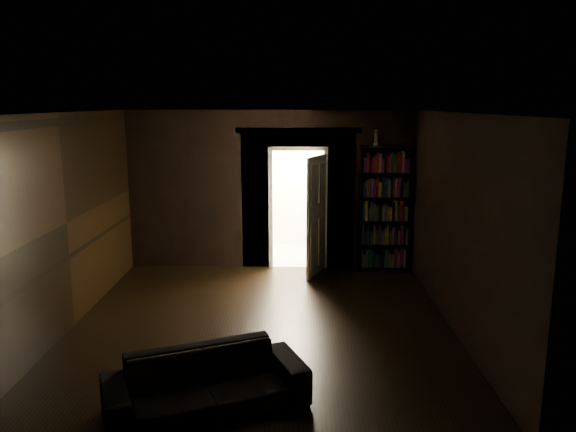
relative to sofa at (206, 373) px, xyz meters
name	(u,v)px	position (x,y,z in m)	size (l,w,h in m)	color
ground	(261,326)	(0.41, 2.07, -0.37)	(5.50, 5.50, 0.00)	black
room_walls	(264,189)	(0.40, 3.14, 1.31)	(5.02, 5.61, 2.84)	black
kitchen_alcove	(298,191)	(0.91, 5.94, 0.84)	(2.20, 1.80, 2.60)	#B7AD9F
sofa	(206,373)	(0.00, 0.00, 0.00)	(1.91, 0.83, 0.74)	black
bookshelf	(384,209)	(2.41, 4.66, 0.73)	(0.90, 0.32, 2.20)	black
refrigerator	(328,209)	(1.51, 6.10, 0.46)	(0.74, 0.68, 1.65)	white
door	(316,216)	(1.22, 4.40, 0.66)	(0.85, 0.05, 2.05)	white
figurine	(376,137)	(2.24, 4.71, 1.97)	(0.09, 0.09, 0.27)	white
bottles	(325,161)	(1.44, 6.10, 1.42)	(0.66, 0.08, 0.27)	black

